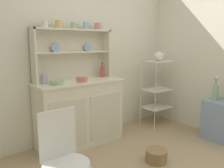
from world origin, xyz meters
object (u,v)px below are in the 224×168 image
Objects in this scene: hutch_cabinet at (80,112)px; cup_cream_0 at (45,24)px; bowl_mixing_large at (57,83)px; porcelain_teapot at (159,56)px; utensil_jar at (45,79)px; jam_bottle at (102,71)px; bakers_rack at (157,86)px; floor_basket at (156,156)px; wire_chair at (63,154)px; hutch_shelf_unit at (72,50)px; flower_vase at (216,92)px; side_shelf_blue at (222,121)px.

cup_cream_0 is at bearing 162.09° from hutch_cabinet.
bowl_mixing_large is 1.76m from porcelain_teapot.
porcelain_teapot is at bearing -6.07° from utensil_jar.
bakers_rack is at bearing -11.83° from jam_bottle.
floor_basket is at bearing -52.80° from cup_cream_0.
jam_bottle reaches higher than bakers_rack.
utensil_jar is at bearing 90.55° from wire_chair.
porcelain_teapot is (1.78, -0.24, -0.43)m from cup_cream_0.
hutch_shelf_unit reaches higher than flower_vase.
hutch_shelf_unit is 2.06m from flower_vase.
utensil_jar is 0.98× the size of porcelain_teapot.
hutch_shelf_unit is at bearing 90.00° from hutch_cabinet.
utensil_jar is (-1.83, 0.19, 0.26)m from bakers_rack.
bakers_rack is 1.91× the size of side_shelf_blue.
porcelain_teapot is 1.02m from flower_vase.
hutch_cabinet is 4.81× the size of porcelain_teapot.
side_shelf_blue is at bearing -28.34° from bowl_mixing_large.
hutch_cabinet is 1.57m from porcelain_teapot.
porcelain_teapot reaches higher than flower_vase.
utensil_jar is at bearing 152.04° from flower_vase.
bakers_rack is 1.09m from side_shelf_blue.
side_shelf_blue is 2.69× the size of jam_bottle.
side_shelf_blue is at bearing -30.54° from utensil_jar.
hutch_shelf_unit is 0.54m from jam_bottle.
porcelain_teapot reaches higher than wire_chair.
bakers_rack is at bearing 102.78° from flower_vase.
porcelain_teapot is (0.97, -0.20, 0.19)m from jam_bottle.
floor_basket is at bearing -48.53° from bowl_mixing_large.
bowl_mixing_large is 2.16m from flower_vase.
hutch_cabinet is 1.37× the size of wire_chair.
wire_chair is 1.64m from cup_cream_0.
hutch_cabinet is 1.20m from cup_cream_0.
flower_vase is at bearing 90.37° from side_shelf_blue.
porcelain_teapot is at bearing -7.65° from cup_cream_0.
hutch_cabinet is at bearing -168.69° from jam_bottle.
bakers_rack is 1.86m from utensil_jar.
side_shelf_blue is 1.81m from jam_bottle.
hutch_shelf_unit is at bearing 111.55° from floor_basket.
hutch_shelf_unit is at bearing 74.91° from wire_chair.
hutch_cabinet is 5.63× the size of jam_bottle.
hutch_cabinet is 0.67m from jam_bottle.
utensil_jar reaches higher than bowl_mixing_large.
hutch_shelf_unit is at bearing 6.33° from cup_cream_0.
side_shelf_blue is 1.34m from porcelain_teapot.
cup_cream_0 reaches higher than bowl_mixing_large.
side_shelf_blue is 5.81× the size of cup_cream_0.
bowl_mixing_large reaches higher than side_shelf_blue.
hutch_shelf_unit reaches higher than floor_basket.
bowl_mixing_large is at bearing 178.58° from bakers_rack.
bowl_mixing_large reaches higher than floor_basket.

